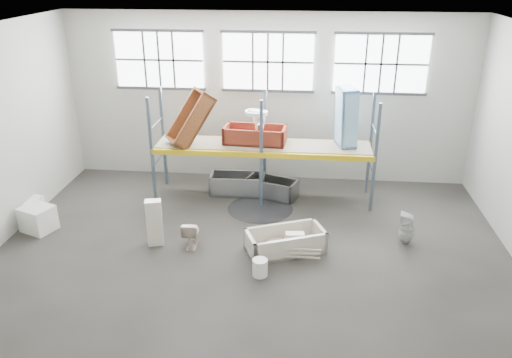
# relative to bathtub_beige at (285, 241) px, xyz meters

# --- Properties ---
(floor) EXTENTS (12.00, 10.00, 0.10)m
(floor) POSITION_rel_bathtub_beige_xyz_m (-0.79, -0.56, -0.31)
(floor) COLOR #4B4741
(floor) RESTS_ON ground
(ceiling) EXTENTS (12.00, 10.00, 0.10)m
(ceiling) POSITION_rel_bathtub_beige_xyz_m (-0.79, -0.56, 4.79)
(ceiling) COLOR silver
(ceiling) RESTS_ON ground
(wall_back) EXTENTS (12.00, 0.10, 5.00)m
(wall_back) POSITION_rel_bathtub_beige_xyz_m (-0.79, 4.49, 2.24)
(wall_back) COLOR #AFAEA2
(wall_back) RESTS_ON ground
(wall_front) EXTENTS (12.00, 0.10, 5.00)m
(wall_front) POSITION_rel_bathtub_beige_xyz_m (-0.79, -5.61, 2.24)
(wall_front) COLOR #AFAEA2
(wall_front) RESTS_ON ground
(window_left) EXTENTS (2.60, 0.04, 1.60)m
(window_left) POSITION_rel_bathtub_beige_xyz_m (-3.99, 4.38, 3.34)
(window_left) COLOR white
(window_left) RESTS_ON wall_back
(window_mid) EXTENTS (2.60, 0.04, 1.60)m
(window_mid) POSITION_rel_bathtub_beige_xyz_m (-0.79, 4.38, 3.34)
(window_mid) COLOR white
(window_mid) RESTS_ON wall_back
(window_right) EXTENTS (2.60, 0.04, 1.60)m
(window_right) POSITION_rel_bathtub_beige_xyz_m (2.41, 4.38, 3.34)
(window_right) COLOR white
(window_right) RESTS_ON wall_back
(rack_upright_la) EXTENTS (0.08, 0.08, 3.00)m
(rack_upright_la) POSITION_rel_bathtub_beige_xyz_m (-3.79, 2.34, 1.24)
(rack_upright_la) COLOR slate
(rack_upright_la) RESTS_ON floor
(rack_upright_lb) EXTENTS (0.08, 0.08, 3.00)m
(rack_upright_lb) POSITION_rel_bathtub_beige_xyz_m (-3.79, 3.54, 1.24)
(rack_upright_lb) COLOR slate
(rack_upright_lb) RESTS_ON floor
(rack_upright_ma) EXTENTS (0.08, 0.08, 3.00)m
(rack_upright_ma) POSITION_rel_bathtub_beige_xyz_m (-0.79, 2.34, 1.24)
(rack_upright_ma) COLOR slate
(rack_upright_ma) RESTS_ON floor
(rack_upright_mb) EXTENTS (0.08, 0.08, 3.00)m
(rack_upright_mb) POSITION_rel_bathtub_beige_xyz_m (-0.79, 3.54, 1.24)
(rack_upright_mb) COLOR slate
(rack_upright_mb) RESTS_ON floor
(rack_upright_ra) EXTENTS (0.08, 0.08, 3.00)m
(rack_upright_ra) POSITION_rel_bathtub_beige_xyz_m (2.21, 2.34, 1.24)
(rack_upright_ra) COLOR slate
(rack_upright_ra) RESTS_ON floor
(rack_upright_rb) EXTENTS (0.08, 0.08, 3.00)m
(rack_upright_rb) POSITION_rel_bathtub_beige_xyz_m (2.21, 3.54, 1.24)
(rack_upright_rb) COLOR slate
(rack_upright_rb) RESTS_ON floor
(rack_beam_front) EXTENTS (6.00, 0.10, 0.14)m
(rack_beam_front) POSITION_rel_bathtub_beige_xyz_m (-0.79, 2.34, 1.24)
(rack_beam_front) COLOR yellow
(rack_beam_front) RESTS_ON floor
(rack_beam_back) EXTENTS (6.00, 0.10, 0.14)m
(rack_beam_back) POSITION_rel_bathtub_beige_xyz_m (-0.79, 3.54, 1.24)
(rack_beam_back) COLOR yellow
(rack_beam_back) RESTS_ON floor
(shelf_deck) EXTENTS (5.90, 1.10, 0.03)m
(shelf_deck) POSITION_rel_bathtub_beige_xyz_m (-0.79, 2.94, 1.32)
(shelf_deck) COLOR gray
(shelf_deck) RESTS_ON floor
(wet_patch) EXTENTS (1.80, 1.80, 0.00)m
(wet_patch) POSITION_rel_bathtub_beige_xyz_m (-0.79, 2.14, -0.26)
(wet_patch) COLOR black
(wet_patch) RESTS_ON floor
(bathtub_beige) EXTENTS (1.98, 1.46, 0.53)m
(bathtub_beige) POSITION_rel_bathtub_beige_xyz_m (0.00, 0.00, 0.00)
(bathtub_beige) COLOR beige
(bathtub_beige) RESTS_ON floor
(cistern_spare) EXTENTS (0.46, 0.26, 0.41)m
(cistern_spare) POSITION_rel_bathtub_beige_xyz_m (0.22, -0.01, 0.02)
(cistern_spare) COLOR beige
(cistern_spare) RESTS_ON bathtub_beige
(sink_in_tub) EXTENTS (0.42, 0.42, 0.13)m
(sink_in_tub) POSITION_rel_bathtub_beige_xyz_m (-0.23, 0.04, -0.10)
(sink_in_tub) COLOR beige
(sink_in_tub) RESTS_ON bathtub_beige
(toilet_beige) EXTENTS (0.40, 0.67, 0.67)m
(toilet_beige) POSITION_rel_bathtub_beige_xyz_m (-2.24, 0.03, 0.07)
(toilet_beige) COLOR beige
(toilet_beige) RESTS_ON floor
(cistern_tall) EXTENTS (0.42, 0.33, 1.15)m
(cistern_tall) POSITION_rel_bathtub_beige_xyz_m (-3.11, 0.01, 0.31)
(cistern_tall) COLOR beige
(cistern_tall) RESTS_ON floor
(toilet_white) EXTENTS (0.43, 0.43, 0.79)m
(toilet_white) POSITION_rel_bathtub_beige_xyz_m (2.87, 0.67, 0.13)
(toilet_white) COLOR silver
(toilet_white) RESTS_ON floor
(steel_tub_left) EXTENTS (1.59, 0.79, 0.57)m
(steel_tub_left) POSITION_rel_bathtub_beige_xyz_m (-1.54, 3.11, 0.02)
(steel_tub_left) COLOR #ADB2B6
(steel_tub_left) RESTS_ON floor
(steel_tub_right) EXTENTS (1.58, 1.12, 0.53)m
(steel_tub_right) POSITION_rel_bathtub_beige_xyz_m (-0.53, 3.00, -0.00)
(steel_tub_right) COLOR #9B9EA1
(steel_tub_right) RESTS_ON floor
(rust_tub_flat) EXTENTS (1.76, 0.92, 0.48)m
(rust_tub_flat) POSITION_rel_bathtub_beige_xyz_m (-1.03, 3.05, 1.56)
(rust_tub_flat) COLOR #9A311C
(rust_tub_flat) RESTS_ON shelf_deck
(rust_tub_tilted) EXTENTS (1.52, 1.34, 1.60)m
(rust_tub_tilted) POSITION_rel_bathtub_beige_xyz_m (-2.78, 2.85, 2.03)
(rust_tub_tilted) COLOR brown
(rust_tub_tilted) RESTS_ON shelf_deck
(sink_on_shelf) EXTENTS (0.74, 0.65, 0.55)m
(sink_on_shelf) POSITION_rel_bathtub_beige_xyz_m (-0.96, 2.76, 1.83)
(sink_on_shelf) COLOR white
(sink_on_shelf) RESTS_ON rust_tub_flat
(blue_tub_upright) EXTENTS (0.65, 0.84, 1.61)m
(blue_tub_upright) POSITION_rel_bathtub_beige_xyz_m (1.45, 3.09, 2.13)
(blue_tub_upright) COLOR #88BAE6
(blue_tub_upright) RESTS_ON shelf_deck
(bucket) EXTENTS (0.33, 0.33, 0.39)m
(bucket) POSITION_rel_bathtub_beige_xyz_m (-0.50, -1.07, -0.07)
(bucket) COLOR white
(bucket) RESTS_ON floor
(carton_near) EXTENTS (0.93, 0.87, 0.64)m
(carton_near) POSITION_rel_bathtub_beige_xyz_m (-6.24, 0.39, 0.06)
(carton_near) COLOR white
(carton_near) RESTS_ON floor
(carton_far) EXTENTS (0.73, 0.73, 0.53)m
(carton_far) POSITION_rel_bathtub_beige_xyz_m (-6.87, 1.05, 0.00)
(carton_far) COLOR white
(carton_far) RESTS_ON floor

